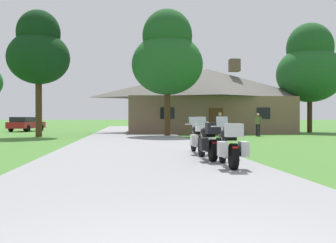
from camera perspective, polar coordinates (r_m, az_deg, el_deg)
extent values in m
plane|color=#42752D|center=(23.02, -4.62, -2.77)|extent=(500.00, 500.00, 0.00)
cube|color=gray|center=(21.02, -4.52, -3.00)|extent=(6.40, 80.00, 0.06)
cylinder|color=black|center=(11.35, 7.71, -4.23)|extent=(0.14, 0.64, 0.64)
cylinder|color=black|center=(9.94, 9.24, -4.90)|extent=(0.18, 0.65, 0.64)
cube|color=silver|center=(10.62, 8.45, -4.23)|extent=(0.29, 0.57, 0.30)
ellipsoid|color=black|center=(10.85, 8.18, -1.75)|extent=(0.32, 0.53, 0.26)
cube|color=black|center=(10.40, 8.67, -2.35)|extent=(0.30, 0.53, 0.10)
cylinder|color=silver|center=(11.27, 7.76, -0.70)|extent=(0.66, 0.06, 0.03)
cylinder|color=silver|center=(11.33, 7.72, -2.41)|extent=(0.07, 0.24, 0.73)
cube|color=#B2BCC6|center=(11.37, 7.66, 0.02)|extent=(0.32, 0.12, 0.27)
sphere|color=silver|center=(11.28, 7.75, -1.41)|extent=(0.11, 0.11, 0.11)
cube|color=#B7B7BC|center=(9.86, 9.31, -1.22)|extent=(0.42, 0.38, 0.32)
cube|color=red|center=(9.71, 9.52, -3.71)|extent=(0.14, 0.04, 0.06)
cylinder|color=silver|center=(10.29, 9.63, -5.28)|extent=(0.10, 0.55, 0.07)
cube|color=#B7B7BC|center=(9.93, 7.71, -3.87)|extent=(0.22, 0.41, 0.36)
cube|color=#B7B7BC|center=(10.03, 10.64, -3.83)|extent=(0.22, 0.41, 0.36)
cylinder|color=black|center=(13.10, 4.78, -3.59)|extent=(0.14, 0.64, 0.64)
cylinder|color=black|center=(11.71, 6.37, -4.08)|extent=(0.18, 0.65, 0.64)
cube|color=silver|center=(12.38, 5.55, -3.55)|extent=(0.28, 0.57, 0.30)
ellipsoid|color=black|center=(12.61, 5.27, -1.43)|extent=(0.32, 0.53, 0.26)
cube|color=black|center=(12.17, 5.78, -1.93)|extent=(0.30, 0.53, 0.10)
cylinder|color=silver|center=(13.03, 4.82, -0.53)|extent=(0.66, 0.06, 0.03)
cylinder|color=silver|center=(13.08, 4.78, -2.02)|extent=(0.07, 0.24, 0.73)
cube|color=#B2BCC6|center=(13.13, 4.72, 0.09)|extent=(0.32, 0.12, 0.27)
sphere|color=silver|center=(13.04, 4.82, -1.15)|extent=(0.11, 0.11, 0.11)
cube|color=black|center=(11.63, 6.44, -0.96)|extent=(0.42, 0.38, 0.32)
cube|color=red|center=(11.48, 6.65, -3.05)|extent=(0.14, 0.04, 0.06)
cylinder|color=silver|center=(12.06, 6.63, -4.42)|extent=(0.09, 0.55, 0.07)
cube|color=black|center=(11.68, 5.08, -3.21)|extent=(0.22, 0.41, 0.36)
cube|color=black|center=(11.81, 7.54, -3.17)|extent=(0.22, 0.41, 0.36)
cylinder|color=black|center=(15.23, 3.64, -3.02)|extent=(0.13, 0.64, 0.64)
cylinder|color=black|center=(13.83, 4.79, -3.38)|extent=(0.17, 0.64, 0.64)
cube|color=silver|center=(14.51, 4.20, -2.96)|extent=(0.28, 0.57, 0.30)
ellipsoid|color=black|center=(14.74, 4.00, -1.15)|extent=(0.32, 0.53, 0.26)
cube|color=black|center=(14.29, 4.36, -1.56)|extent=(0.30, 0.53, 0.10)
cylinder|color=silver|center=(15.17, 3.67, -0.38)|extent=(0.66, 0.05, 0.03)
cylinder|color=silver|center=(15.22, 3.64, -1.66)|extent=(0.07, 0.24, 0.73)
cube|color=#B2BCC6|center=(15.26, 3.60, 0.15)|extent=(0.32, 0.12, 0.27)
sphere|color=silver|center=(15.17, 3.67, -0.91)|extent=(0.11, 0.11, 0.11)
cube|color=silver|center=(13.75, 4.83, -0.73)|extent=(0.41, 0.37, 0.32)
cube|color=red|center=(13.60, 4.99, -2.50)|extent=(0.14, 0.03, 0.06)
cylinder|color=silver|center=(14.18, 5.07, -3.69)|extent=(0.09, 0.55, 0.07)
cube|color=silver|center=(13.81, 3.69, -2.63)|extent=(0.21, 0.41, 0.36)
cube|color=silver|center=(13.92, 5.79, -2.61)|extent=(0.21, 0.41, 0.36)
cube|color=brown|center=(35.90, 5.52, 0.88)|extent=(13.89, 7.44, 3.09)
pyramid|color=#5B5651|center=(36.03, 5.52, 5.38)|extent=(14.73, 7.89, 2.57)
cube|color=brown|center=(36.77, 9.39, 7.85)|extent=(0.90, 0.90, 1.10)
cube|color=#472D19|center=(32.23, 6.81, 0.04)|extent=(1.10, 0.08, 2.10)
cube|color=black|center=(31.62, -0.09, 1.21)|extent=(1.10, 0.06, 0.90)
cube|color=black|center=(33.29, 13.37, 1.16)|extent=(1.10, 0.06, 0.90)
cylinder|color=#75664C|center=(28.24, 7.29, -1.29)|extent=(0.14, 0.14, 0.86)
cylinder|color=#75664C|center=(28.41, 7.43, -1.28)|extent=(0.14, 0.14, 0.86)
cube|color=silver|center=(28.31, 7.36, 0.15)|extent=(0.39, 0.42, 0.56)
cylinder|color=silver|center=(28.10, 7.19, 0.11)|extent=(0.09, 0.09, 0.58)
cylinder|color=silver|center=(28.52, 7.54, 0.11)|extent=(0.09, 0.09, 0.58)
sphere|color=tan|center=(28.31, 7.37, 1.00)|extent=(0.21, 0.21, 0.21)
cylinder|color=#B2AD99|center=(28.31, 7.37, 1.20)|extent=(0.22, 0.22, 0.05)
cylinder|color=black|center=(29.73, 12.45, -1.21)|extent=(0.14, 0.14, 0.86)
cylinder|color=black|center=(29.67, 12.78, -1.21)|extent=(0.14, 0.14, 0.86)
cube|color=#5B6638|center=(29.69, 12.62, 0.16)|extent=(0.42, 0.40, 0.56)
cylinder|color=#5B6638|center=(29.77, 12.20, 0.12)|extent=(0.09, 0.09, 0.58)
cylinder|color=#5B6638|center=(29.61, 13.03, 0.12)|extent=(0.09, 0.09, 0.58)
sphere|color=tan|center=(29.69, 12.62, 0.97)|extent=(0.21, 0.21, 0.21)
cylinder|color=#422D19|center=(28.84, -0.10, 1.62)|extent=(0.44, 0.44, 3.74)
ellipsoid|color=#1E5623|center=(29.09, -0.10, 8.08)|extent=(5.10, 5.10, 4.33)
ellipsoid|color=#1B4E20|center=(29.42, -0.10, 12.02)|extent=(3.57, 3.57, 3.82)
cylinder|color=#422D19|center=(38.55, 19.43, 1.23)|extent=(0.44, 0.44, 3.63)
ellipsoid|color=#1E5623|center=(38.75, 19.44, 6.34)|extent=(5.95, 5.95, 5.06)
ellipsoid|color=#1B4E20|center=(39.06, 19.45, 9.81)|extent=(4.17, 4.17, 4.46)
cylinder|color=#422D19|center=(29.31, -17.84, 2.12)|extent=(0.44, 0.44, 4.30)
ellipsoid|color=#0F3314|center=(29.59, -17.85, 8.57)|extent=(4.27, 4.27, 3.63)
ellipsoid|color=black|center=(29.88, -17.86, 11.82)|extent=(2.99, 2.99, 3.20)
cube|color=maroon|center=(41.63, -19.40, -0.47)|extent=(2.83, 4.90, 0.60)
cube|color=black|center=(41.45, -19.52, 0.27)|extent=(2.30, 3.50, 0.48)
cylinder|color=black|center=(43.29, -19.54, -0.83)|extent=(0.36, 0.67, 0.64)
cylinder|color=black|center=(42.55, -17.51, -0.85)|extent=(0.36, 0.67, 0.64)
cylinder|color=black|center=(40.77, -21.36, -0.92)|extent=(0.36, 0.67, 0.64)
cylinder|color=black|center=(39.98, -19.23, -0.94)|extent=(0.36, 0.67, 0.64)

